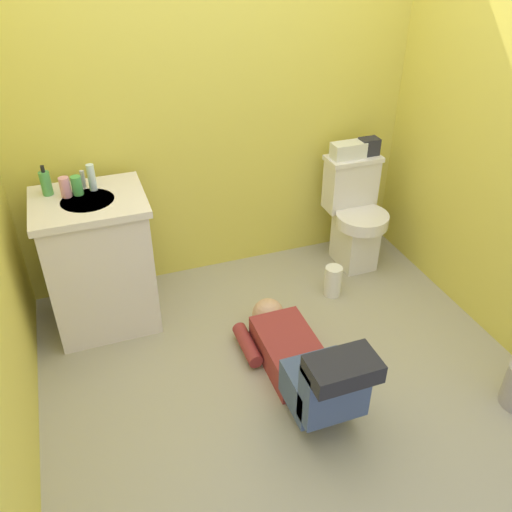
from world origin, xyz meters
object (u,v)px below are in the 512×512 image
(faucet, at_px, (83,179))
(soap_dispenser, at_px, (46,183))
(bottle_clear, at_px, (92,177))
(bottle_pink, at_px, (65,187))
(paper_towel_roll, at_px, (333,281))
(person_plumber, at_px, (303,363))
(toiletry_bag, at_px, (369,146))
(vanity_cabinet, at_px, (99,261))
(toilet, at_px, (355,214))
(bottle_green, at_px, (77,186))
(tissue_box, at_px, (348,150))

(faucet, bearing_deg, soap_dispenser, -173.99)
(bottle_clear, bearing_deg, bottle_pink, -166.28)
(soap_dispenser, bearing_deg, faucet, 6.01)
(paper_towel_roll, bearing_deg, person_plumber, -127.28)
(toiletry_bag, height_order, bottle_pink, bottle_pink)
(faucet, distance_m, toiletry_bag, 1.80)
(vanity_cabinet, bearing_deg, bottle_clear, 64.61)
(soap_dispenser, bearing_deg, toiletry_bag, 1.42)
(person_plumber, relative_size, toiletry_bag, 8.59)
(soap_dispenser, bearing_deg, bottle_clear, -6.23)
(bottle_clear, relative_size, paper_towel_roll, 0.72)
(vanity_cabinet, height_order, toiletry_bag, toiletry_bag)
(toilet, height_order, bottle_green, bottle_green)
(tissue_box, height_order, toiletry_bag, toiletry_bag)
(bottle_pink, relative_size, bottle_green, 1.05)
(bottle_pink, bearing_deg, toilet, 0.61)
(tissue_box, bearing_deg, paper_towel_roll, -121.88)
(person_plumber, relative_size, bottle_clear, 7.23)
(faucet, xyz_separation_m, person_plumber, (0.88, -1.05, -0.69))
(bottle_green, relative_size, paper_towel_roll, 0.51)
(bottle_green, xyz_separation_m, bottle_clear, (0.08, 0.03, 0.02))
(toilet, xyz_separation_m, faucet, (-1.69, 0.06, 0.50))
(vanity_cabinet, distance_m, paper_towel_roll, 1.45)
(faucet, relative_size, toiletry_bag, 0.81)
(toiletry_bag, bearing_deg, bottle_pink, -176.68)
(bottle_green, bearing_deg, vanity_cabinet, -60.46)
(faucet, height_order, bottle_pink, bottle_pink)
(tissue_box, distance_m, bottle_pink, 1.75)
(person_plumber, distance_m, bottle_pink, 1.55)
(tissue_box, height_order, soap_dispenser, soap_dispenser)
(toiletry_bag, xyz_separation_m, bottle_clear, (-1.75, -0.07, 0.09))
(toilet, xyz_separation_m, vanity_cabinet, (-1.69, -0.08, 0.05))
(vanity_cabinet, distance_m, bottle_pink, 0.47)
(bottle_green, bearing_deg, toilet, 0.42)
(toilet, xyz_separation_m, toiletry_bag, (0.10, 0.09, 0.44))
(faucet, height_order, person_plumber, faucet)
(person_plumber, bearing_deg, toilet, 50.70)
(faucet, xyz_separation_m, soap_dispenser, (-0.19, -0.02, 0.02))
(toilet, bearing_deg, tissue_box, 116.43)
(paper_towel_roll, bearing_deg, soap_dispenser, 167.15)
(person_plumber, distance_m, soap_dispenser, 1.65)
(soap_dispenser, height_order, bottle_pink, soap_dispenser)
(faucet, relative_size, bottle_green, 0.96)
(soap_dispenser, xyz_separation_m, bottle_green, (0.15, -0.05, -0.02))
(bottle_pink, xyz_separation_m, paper_towel_roll, (1.49, -0.30, -0.77))
(person_plumber, height_order, bottle_green, bottle_green)
(bottle_pink, distance_m, bottle_green, 0.06)
(faucet, height_order, bottle_clear, bottle_clear)
(person_plumber, bearing_deg, paper_towel_roll, 52.72)
(soap_dispenser, bearing_deg, person_plumber, -44.06)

